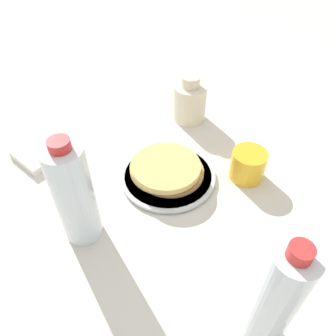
% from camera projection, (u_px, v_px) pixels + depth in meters
% --- Properties ---
extents(ground_plane, '(4.00, 4.00, 0.00)m').
position_uv_depth(ground_plane, '(157.00, 179.00, 0.79)').
color(ground_plane, silver).
extents(plate, '(0.23, 0.23, 0.01)m').
position_uv_depth(plate, '(168.00, 176.00, 0.78)').
color(plate, silver).
rests_on(plate, ground_plane).
extents(pancake_stack, '(0.17, 0.17, 0.04)m').
position_uv_depth(pancake_stack, '(166.00, 169.00, 0.76)').
color(pancake_stack, tan).
rests_on(pancake_stack, plate).
extents(juice_glass, '(0.08, 0.08, 0.07)m').
position_uv_depth(juice_glass, '(248.00, 165.00, 0.77)').
color(juice_glass, yellow).
rests_on(juice_glass, ground_plane).
extents(cream_jug, '(0.09, 0.09, 0.14)m').
position_uv_depth(cream_jug, '(190.00, 101.00, 0.92)').
color(cream_jug, beige).
rests_on(cream_jug, ground_plane).
extents(water_bottle_near, '(0.07, 0.07, 0.24)m').
position_uv_depth(water_bottle_near, '(74.00, 195.00, 0.60)').
color(water_bottle_near, silver).
rests_on(water_bottle_near, ground_plane).
extents(water_bottle_mid, '(0.06, 0.06, 0.25)m').
position_uv_depth(water_bottle_mid, '(276.00, 300.00, 0.45)').
color(water_bottle_mid, silver).
rests_on(water_bottle_mid, ground_plane).
extents(napkin, '(0.16, 0.15, 0.02)m').
position_uv_depth(napkin, '(42.00, 152.00, 0.84)').
color(napkin, white).
rests_on(napkin, ground_plane).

